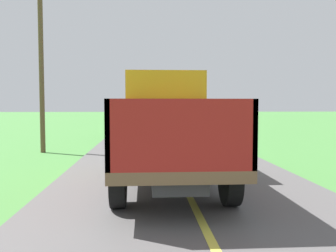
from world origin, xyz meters
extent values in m
cube|color=#2D2D30|center=(-0.37, 10.33, 0.68)|extent=(0.90, 5.51, 0.24)
cube|color=brown|center=(-0.37, 10.33, 0.88)|extent=(2.30, 5.80, 0.20)
cube|color=gold|center=(-0.37, 12.28, 1.93)|extent=(2.10, 1.90, 1.90)
cube|color=black|center=(-0.37, 13.24, 2.26)|extent=(1.78, 0.02, 0.76)
cube|color=maroon|center=(-1.48, 9.36, 1.53)|extent=(0.08, 3.85, 1.10)
cube|color=maroon|center=(0.74, 9.36, 1.53)|extent=(0.08, 3.85, 1.10)
cube|color=maroon|center=(-0.37, 7.47, 1.53)|extent=(2.30, 0.08, 1.10)
cube|color=maroon|center=(-0.37, 11.24, 1.53)|extent=(2.30, 0.08, 1.10)
cylinder|color=black|center=(-1.42, 12.13, 0.58)|extent=(0.28, 1.00, 1.00)
cylinder|color=black|center=(0.68, 12.13, 0.58)|extent=(0.28, 1.00, 1.00)
cylinder|color=black|center=(-1.42, 8.74, 0.58)|extent=(0.28, 1.00, 1.00)
cylinder|color=black|center=(0.68, 8.74, 0.58)|extent=(0.28, 1.00, 1.00)
ellipsoid|color=#A1C033|center=(-0.21, 9.27, 1.46)|extent=(0.43, 0.53, 0.41)
ellipsoid|color=#90BB2C|center=(-1.23, 8.95, 1.45)|extent=(0.42, 0.50, 0.39)
ellipsoid|color=#91C220|center=(-0.45, 10.47, 1.45)|extent=(0.41, 0.42, 0.39)
ellipsoid|color=#9ABE26|center=(-0.74, 8.22, 1.44)|extent=(0.54, 0.54, 0.46)
ellipsoid|color=#A7BB24|center=(-0.73, 10.25, 1.82)|extent=(0.53, 0.67, 0.41)
ellipsoid|color=#A4CA1C|center=(-0.90, 10.45, 1.19)|extent=(0.54, 0.68, 0.41)
ellipsoid|color=#A1C92F|center=(-0.17, 8.25, 1.13)|extent=(0.50, 0.45, 0.46)
ellipsoid|color=#A1C629|center=(0.13, 10.34, 1.18)|extent=(0.51, 0.52, 0.49)
ellipsoid|color=#9EBB32|center=(-0.58, 9.14, 1.16)|extent=(0.54, 0.68, 0.37)
ellipsoid|color=#9EB725|center=(-0.86, 9.05, 1.17)|extent=(0.49, 0.46, 0.47)
ellipsoid|color=#A5C92B|center=(0.17, 10.09, 1.50)|extent=(0.53, 0.52, 0.47)
ellipsoid|color=#9CCA21|center=(0.27, 10.08, 1.78)|extent=(0.51, 0.55, 0.46)
cube|color=#2D2D30|center=(-0.63, 26.14, 0.68)|extent=(0.90, 5.51, 0.24)
cube|color=brown|center=(-0.63, 26.14, 0.88)|extent=(2.30, 5.80, 0.20)
cube|color=silver|center=(-0.63, 28.09, 1.93)|extent=(2.10, 1.90, 1.90)
cube|color=black|center=(-0.63, 29.04, 2.26)|extent=(1.79, 0.02, 0.76)
cube|color=#232328|center=(-1.74, 25.16, 1.53)|extent=(0.08, 3.85, 1.10)
cube|color=#232328|center=(0.48, 25.16, 1.53)|extent=(0.08, 3.85, 1.10)
cube|color=#232328|center=(-0.63, 23.28, 1.53)|extent=(2.30, 0.08, 1.10)
cube|color=#232328|center=(-0.63, 27.05, 1.53)|extent=(2.30, 0.08, 1.10)
cylinder|color=black|center=(-1.68, 27.93, 0.58)|extent=(0.28, 1.00, 1.00)
cylinder|color=black|center=(0.42, 27.93, 0.58)|extent=(0.28, 1.00, 1.00)
cylinder|color=black|center=(-1.68, 24.54, 0.58)|extent=(0.28, 1.00, 1.00)
cylinder|color=black|center=(0.42, 24.54, 0.58)|extent=(0.28, 1.00, 1.00)
ellipsoid|color=#9AC632|center=(-1.24, 26.50, 1.51)|extent=(0.55, 0.55, 0.50)
ellipsoid|color=#A7C225|center=(-0.75, 24.69, 1.46)|extent=(0.50, 0.49, 0.39)
ellipsoid|color=#9FBA24|center=(-1.24, 25.21, 1.80)|extent=(0.40, 0.41, 0.49)
ellipsoid|color=#98C31E|center=(-0.31, 23.65, 1.18)|extent=(0.45, 0.42, 0.50)
ellipsoid|color=#90B729|center=(-0.64, 25.19, 1.49)|extent=(0.59, 0.58, 0.52)
ellipsoid|color=#96BC21|center=(-0.72, 25.38, 1.18)|extent=(0.59, 0.56, 0.46)
ellipsoid|color=#95BC34|center=(-1.11, 25.07, 1.47)|extent=(0.53, 0.59, 0.39)
ellipsoid|color=#A4B530|center=(-0.97, 26.76, 1.82)|extent=(0.50, 0.51, 0.47)
ellipsoid|color=#9BC925|center=(-0.25, 24.49, 1.48)|extent=(0.57, 0.72, 0.50)
ellipsoid|color=#9AC926|center=(-1.37, 23.94, 1.49)|extent=(0.43, 0.55, 0.49)
ellipsoid|color=#96C22F|center=(-0.73, 23.96, 1.81)|extent=(0.41, 0.45, 0.46)
cylinder|color=brown|center=(-5.15, 17.16, 3.96)|extent=(0.20, 0.20, 7.92)
camera|label=1|loc=(-0.93, 2.20, 1.99)|focal=37.93mm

